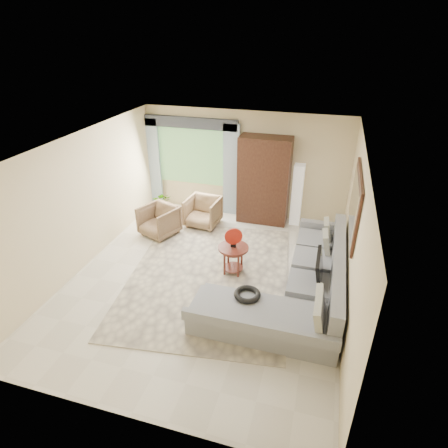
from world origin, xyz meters
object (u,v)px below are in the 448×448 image
(sectional_sofa, at_px, (301,288))
(floor_lamp, at_px, (297,195))
(potted_plant, at_px, (162,201))
(armoire, at_px, (264,181))
(tv_screen, at_px, (320,268))
(armchair_left, at_px, (159,221))
(armchair_right, at_px, (203,212))
(coffee_table, at_px, (233,259))

(sectional_sofa, height_order, floor_lamp, floor_lamp)
(sectional_sofa, relative_size, potted_plant, 6.73)
(armoire, xyz_separation_m, floor_lamp, (0.80, 0.06, -0.30))
(tv_screen, bearing_deg, floor_lamp, 103.57)
(sectional_sofa, bearing_deg, tv_screen, 12.30)
(tv_screen, xyz_separation_m, potted_plant, (-4.10, 2.65, -0.46))
(armchair_left, distance_m, armoire, 2.64)
(armchair_left, distance_m, armchair_right, 1.09)
(sectional_sofa, xyz_separation_m, potted_plant, (-3.83, 2.71, -0.03))
(potted_plant, bearing_deg, armoire, 4.16)
(armchair_right, xyz_separation_m, floor_lamp, (2.12, 0.72, 0.40))
(armchair_left, relative_size, armoire, 0.36)
(coffee_table, distance_m, potted_plant, 3.31)
(tv_screen, distance_m, armoire, 3.23)
(armchair_left, bearing_deg, tv_screen, -0.64)
(tv_screen, xyz_separation_m, coffee_table, (-1.61, 0.46, -0.41))
(armchair_left, distance_m, potted_plant, 1.27)
(armchair_right, xyz_separation_m, armoire, (1.32, 0.66, 0.70))
(floor_lamp, bearing_deg, sectional_sofa, -81.67)
(coffee_table, xyz_separation_m, floor_lamp, (0.91, 2.44, 0.44))
(sectional_sofa, relative_size, floor_lamp, 2.31)
(sectional_sofa, bearing_deg, armchair_left, 155.68)
(sectional_sofa, distance_m, potted_plant, 4.69)
(armchair_left, xyz_separation_m, potted_plant, (-0.46, 1.18, -0.09))
(tv_screen, distance_m, potted_plant, 4.90)
(potted_plant, distance_m, armoire, 2.73)
(armchair_right, distance_m, armoire, 1.64)
(potted_plant, bearing_deg, armchair_right, -20.11)
(armoire, height_order, floor_lamp, armoire)
(armchair_left, bearing_deg, armoire, 53.95)
(floor_lamp, bearing_deg, coffee_table, -110.55)
(coffee_table, xyz_separation_m, armchair_left, (-2.03, 1.00, 0.04))
(tv_screen, bearing_deg, coffee_table, 163.95)
(armchair_right, relative_size, floor_lamp, 0.51)
(sectional_sofa, relative_size, armchair_left, 4.51)
(potted_plant, height_order, floor_lamp, floor_lamp)
(sectional_sofa, relative_size, armchair_right, 4.49)
(coffee_table, bearing_deg, sectional_sofa, -21.20)
(armoire, bearing_deg, armchair_right, -153.64)
(tv_screen, height_order, floor_lamp, floor_lamp)
(coffee_table, xyz_separation_m, armoire, (0.11, 2.38, 0.74))
(coffee_table, bearing_deg, tv_screen, -16.05)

